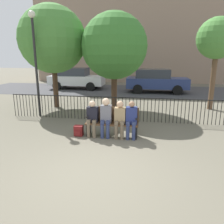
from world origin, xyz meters
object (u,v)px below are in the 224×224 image
(backpack, at_px, (79,131))
(lamp_post, at_px, (35,50))
(park_bench, at_px, (112,121))
(tree_1, at_px, (217,39))
(seated_person_0, at_px, (92,117))
(seated_person_3, at_px, (131,118))
(seated_person_2, at_px, (120,117))
(tree_0, at_px, (114,46))
(parked_car_0, at_px, (76,78))
(seated_person_1, at_px, (106,115))
(tree_2, at_px, (53,40))
(parked_car_1, at_px, (156,80))

(backpack, distance_m, lamp_post, 4.09)
(park_bench, height_order, lamp_post, lamp_post)
(tree_1, bearing_deg, backpack, -138.61)
(seated_person_0, xyz_separation_m, lamp_post, (-2.84, 2.03, 2.08))
(park_bench, relative_size, seated_person_3, 1.42)
(backpack, height_order, lamp_post, lamp_post)
(seated_person_2, xyz_separation_m, tree_1, (3.83, 4.46, 2.57))
(lamp_post, bearing_deg, seated_person_2, -28.54)
(seated_person_3, relative_size, tree_0, 0.26)
(seated_person_3, bearing_deg, parked_car_0, 117.09)
(seated_person_1, distance_m, parked_car_0, 10.81)
(backpack, height_order, parked_car_0, parked_car_0)
(tree_0, xyz_separation_m, parked_car_0, (-3.97, 6.20, -2.08))
(seated_person_0, bearing_deg, seated_person_1, 0.76)
(seated_person_0, xyz_separation_m, parked_car_0, (-3.85, 9.93, 0.20))
(backpack, xyz_separation_m, tree_0, (0.57, 3.81, 2.75))
(seated_person_0, height_order, tree_0, tree_0)
(seated_person_2, distance_m, tree_0, 4.43)
(seated_person_1, xyz_separation_m, tree_1, (4.27, 4.46, 2.52))
(park_bench, relative_size, tree_2, 0.34)
(seated_person_1, relative_size, tree_1, 0.30)
(park_bench, height_order, seated_person_1, seated_person_1)
(seated_person_1, relative_size, lamp_post, 0.30)
(seated_person_0, height_order, tree_1, tree_1)
(seated_person_0, distance_m, seated_person_3, 1.24)
(tree_0, xyz_separation_m, parked_car_1, (2.12, 5.41, -2.08))
(seated_person_0, relative_size, backpack, 3.40)
(seated_person_0, relative_size, parked_car_0, 0.27)
(park_bench, distance_m, parked_car_0, 10.78)
(seated_person_1, xyz_separation_m, tree_0, (-0.31, 3.73, 2.22))
(seated_person_1, xyz_separation_m, tree_2, (-3.25, 3.73, 2.54))
(lamp_post, relative_size, parked_car_0, 1.00)
(park_bench, bearing_deg, tree_0, 97.84)
(park_bench, height_order, parked_car_1, parked_car_1)
(backpack, bearing_deg, park_bench, 10.83)
(lamp_post, bearing_deg, tree_0, 29.96)
(park_bench, distance_m, seated_person_2, 0.33)
(seated_person_3, xyz_separation_m, tree_1, (3.47, 4.46, 2.58))
(seated_person_0, distance_m, seated_person_2, 0.88)
(parked_car_0, bearing_deg, seated_person_3, -62.91)
(backpack, xyz_separation_m, tree_2, (-2.37, 3.81, 3.08))
(seated_person_2, bearing_deg, parked_car_0, 115.44)
(backpack, height_order, tree_1, tree_1)
(seated_person_0, height_order, tree_2, tree_2)
(parked_car_0, height_order, parked_car_1, same)
(seated_person_0, xyz_separation_m, seated_person_3, (1.24, 0.00, 0.01))
(tree_0, bearing_deg, seated_person_3, -73.47)
(parked_car_0, bearing_deg, backpack, -71.23)
(seated_person_1, height_order, parked_car_1, parked_car_1)
(seated_person_0, height_order, seated_person_2, seated_person_2)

